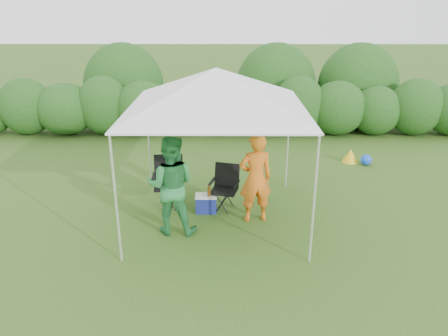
{
  "coord_description": "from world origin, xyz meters",
  "views": [
    {
      "loc": [
        0.17,
        -6.96,
        3.91
      ],
      "look_at": [
        0.13,
        0.4,
        1.05
      ],
      "focal_mm": 35.0,
      "sensor_mm": 36.0,
      "label": 1
    }
  ],
  "objects_px": {
    "woman": "(171,185)",
    "cooler": "(206,203)",
    "canopy": "(216,89)",
    "man": "(256,178)",
    "chair_right": "(225,184)",
    "chair_left": "(169,178)"
  },
  "relations": [
    {
      "from": "chair_left",
      "to": "man",
      "type": "bearing_deg",
      "value": -26.25
    },
    {
      "from": "woman",
      "to": "cooler",
      "type": "distance_m",
      "value": 1.2
    },
    {
      "from": "chair_right",
      "to": "man",
      "type": "distance_m",
      "value": 0.85
    },
    {
      "from": "canopy",
      "to": "woman",
      "type": "relative_size",
      "value": 1.73
    },
    {
      "from": "chair_right",
      "to": "cooler",
      "type": "distance_m",
      "value": 0.54
    },
    {
      "from": "chair_right",
      "to": "chair_left",
      "type": "height_order",
      "value": "chair_left"
    },
    {
      "from": "canopy",
      "to": "man",
      "type": "xyz_separation_m",
      "value": [
        0.71,
        -0.1,
        -1.61
      ]
    },
    {
      "from": "man",
      "to": "woman",
      "type": "height_order",
      "value": "woman"
    },
    {
      "from": "chair_left",
      "to": "man",
      "type": "xyz_separation_m",
      "value": [
        1.69,
        -0.67,
        0.28
      ]
    },
    {
      "from": "man",
      "to": "canopy",
      "type": "bearing_deg",
      "value": -18.45
    },
    {
      "from": "chair_right",
      "to": "man",
      "type": "height_order",
      "value": "man"
    },
    {
      "from": "chair_left",
      "to": "woman",
      "type": "distance_m",
      "value": 1.17
    },
    {
      "from": "woman",
      "to": "man",
      "type": "bearing_deg",
      "value": -160.12
    },
    {
      "from": "chair_right",
      "to": "cooler",
      "type": "bearing_deg",
      "value": -136.45
    },
    {
      "from": "chair_left",
      "to": "cooler",
      "type": "bearing_deg",
      "value": -28.3
    },
    {
      "from": "canopy",
      "to": "woman",
      "type": "distance_m",
      "value": 1.83
    },
    {
      "from": "chair_left",
      "to": "chair_right",
      "type": "bearing_deg",
      "value": -10.84
    },
    {
      "from": "chair_left",
      "to": "woman",
      "type": "height_order",
      "value": "woman"
    },
    {
      "from": "canopy",
      "to": "chair_left",
      "type": "distance_m",
      "value": 2.21
    },
    {
      "from": "man",
      "to": "cooler",
      "type": "xyz_separation_m",
      "value": [
        -0.93,
        0.34,
        -0.67
      ]
    },
    {
      "from": "chair_right",
      "to": "chair_left",
      "type": "bearing_deg",
      "value": -172.02
    },
    {
      "from": "woman",
      "to": "cooler",
      "type": "relative_size",
      "value": 4.26
    }
  ]
}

